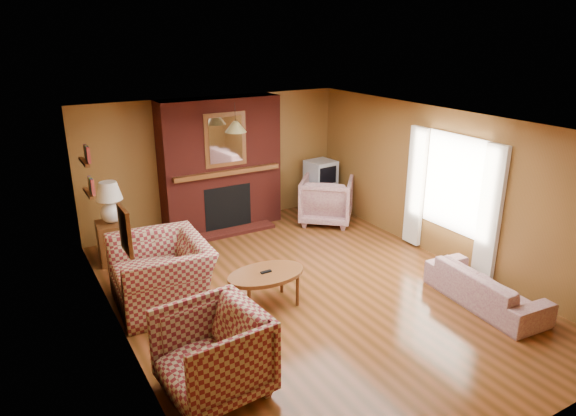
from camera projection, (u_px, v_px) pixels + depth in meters
floor at (308, 293)px, 7.25m from camera, size 6.50×6.50×0.00m
ceiling at (311, 124)px, 6.46m from camera, size 6.50×6.50×0.00m
wall_back at (216, 162)px, 9.51m from camera, size 6.50×0.00×6.50m
wall_front at (522, 330)px, 4.21m from camera, size 6.50×0.00×6.50m
wall_left at (119, 252)px, 5.67m from camera, size 0.00×6.50×6.50m
wall_right at (444, 186)px, 8.04m from camera, size 0.00×6.50×6.50m
fireplace at (221, 166)px, 9.30m from camera, size 2.20×0.82×2.40m
window_right at (451, 194)px, 7.88m from camera, size 0.10×1.85×2.00m
bookshelf at (88, 171)px, 7.09m from camera, size 0.09×0.55×0.71m
botanical_print at (125, 230)px, 5.33m from camera, size 0.05×0.40×0.50m
pendant_light at (236, 127)px, 8.47m from camera, size 0.36×0.36×0.48m
plaid_loveseat at (161, 273)px, 6.85m from camera, size 1.26×1.42×0.89m
plaid_armchair at (213, 353)px, 5.14m from camera, size 1.08×1.06×0.92m
floral_sofa at (485, 287)px, 6.89m from camera, size 0.80×1.75×0.50m
floral_armchair at (326, 200)px, 9.78m from camera, size 1.34×1.34×0.88m
coffee_table at (266, 276)px, 6.79m from camera, size 1.07×0.67×0.51m
side_table at (115, 242)px, 8.15m from camera, size 0.52×0.52×0.66m
table_lamp at (110, 200)px, 7.92m from camera, size 0.40×0.40×0.66m
tv_stand at (320, 197)px, 10.42m from camera, size 0.54×0.49×0.57m
crt_tv at (321, 173)px, 10.24m from camera, size 0.57×0.56×0.48m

